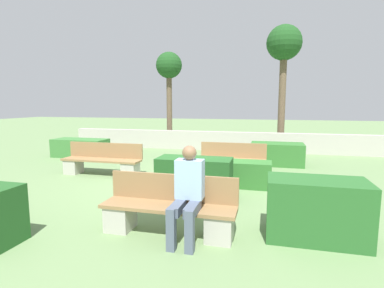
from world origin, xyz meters
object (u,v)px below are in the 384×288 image
bench_left_side (102,163)px  tree_center_left (284,49)px  tree_leftmost (169,70)px  bench_right_side (232,163)px  bench_front (169,212)px  person_seated_man (187,190)px

bench_left_side → tree_center_left: 8.71m
tree_leftmost → bench_right_side: bearing=-56.4°
bench_front → tree_center_left: bearing=78.6°
person_seated_man → tree_leftmost: size_ratio=0.31×
bench_left_side → bench_right_side: 3.41m
person_seated_man → tree_center_left: tree_center_left is taller
bench_front → tree_center_left: 10.17m
bench_left_side → person_seated_man: person_seated_man is taller
bench_right_side → tree_leftmost: (-3.48, 5.24, 3.03)m
bench_right_side → person_seated_man: bearing=-89.0°
bench_right_side → person_seated_man: 3.97m
bench_right_side → person_seated_man: person_seated_man is taller
bench_left_side → tree_leftmost: (-0.17, 6.08, 3.01)m
tree_leftmost → tree_center_left: 4.95m
bench_front → tree_leftmost: 10.01m
bench_front → bench_right_side: size_ratio=1.12×
bench_right_side → tree_center_left: size_ratio=0.35×
bench_front → tree_center_left: tree_center_left is taller
bench_front → bench_left_side: 4.12m
person_seated_man → bench_right_side: bearing=87.9°
bench_right_side → tree_leftmost: 6.99m
bench_left_side → bench_right_side: bearing=15.2°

